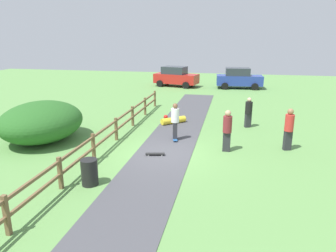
{
  "coord_description": "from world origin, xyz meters",
  "views": [
    {
      "loc": [
        2.74,
        -12.5,
        4.86
      ],
      "look_at": [
        0.03,
        0.75,
        1.0
      ],
      "focal_mm": 34.18,
      "sensor_mm": 36.0,
      "label": 1
    }
  ],
  "objects_px": {
    "bystander_maroon": "(227,129)",
    "parked_car_red": "(176,77)",
    "skater_fallen": "(173,120)",
    "bystander_black": "(249,111)",
    "bystander_red": "(289,127)",
    "bush_large": "(42,122)",
    "skater_riding": "(175,120)",
    "trash_bin": "(89,172)",
    "parked_car_blue": "(239,78)",
    "skateboard_loose": "(155,154)"
  },
  "relations": [
    {
      "from": "bystander_maroon",
      "to": "parked_car_red",
      "type": "bearing_deg",
      "value": 107.13
    },
    {
      "from": "skater_fallen",
      "to": "parked_car_red",
      "type": "distance_m",
      "value": 13.67
    },
    {
      "from": "bystander_black",
      "to": "bystander_red",
      "type": "distance_m",
      "value": 3.7
    },
    {
      "from": "bush_large",
      "to": "skater_riding",
      "type": "xyz_separation_m",
      "value": [
        6.16,
        1.29,
        0.08
      ]
    },
    {
      "from": "parked_car_red",
      "to": "bystander_black",
      "type": "bearing_deg",
      "value": -64.43
    },
    {
      "from": "bush_large",
      "to": "bystander_red",
      "type": "xyz_separation_m",
      "value": [
        11.2,
        0.95,
        0.1
      ]
    },
    {
      "from": "trash_bin",
      "to": "skater_fallen",
      "type": "distance_m",
      "value": 8.25
    },
    {
      "from": "bystander_maroon",
      "to": "parked_car_blue",
      "type": "height_order",
      "value": "parked_car_blue"
    },
    {
      "from": "skater_fallen",
      "to": "bystander_black",
      "type": "xyz_separation_m",
      "value": [
        4.15,
        0.07,
        0.7
      ]
    },
    {
      "from": "trash_bin",
      "to": "bystander_black",
      "type": "distance_m",
      "value": 9.87
    },
    {
      "from": "bush_large",
      "to": "trash_bin",
      "type": "relative_size",
      "value": 4.81
    },
    {
      "from": "bystander_red",
      "to": "skateboard_loose",
      "type": "bearing_deg",
      "value": -161.4
    },
    {
      "from": "bystander_black",
      "to": "parked_car_blue",
      "type": "distance_m",
      "value": 13.38
    },
    {
      "from": "bush_large",
      "to": "skater_riding",
      "type": "bearing_deg",
      "value": 11.81
    },
    {
      "from": "bystander_red",
      "to": "parked_car_blue",
      "type": "height_order",
      "value": "parked_car_blue"
    },
    {
      "from": "bush_large",
      "to": "skater_fallen",
      "type": "xyz_separation_m",
      "value": [
        5.49,
        4.23,
        -0.73
      ]
    },
    {
      "from": "skater_fallen",
      "to": "skateboard_loose",
      "type": "height_order",
      "value": "skater_fallen"
    },
    {
      "from": "bush_large",
      "to": "bystander_black",
      "type": "distance_m",
      "value": 10.56
    },
    {
      "from": "bystander_maroon",
      "to": "bystander_black",
      "type": "bearing_deg",
      "value": 75.56
    },
    {
      "from": "bystander_maroon",
      "to": "parked_car_red",
      "type": "height_order",
      "value": "parked_car_red"
    },
    {
      "from": "skateboard_loose",
      "to": "parked_car_blue",
      "type": "height_order",
      "value": "parked_car_blue"
    },
    {
      "from": "bush_large",
      "to": "parked_car_blue",
      "type": "relative_size",
      "value": 1.0
    },
    {
      "from": "bystander_black",
      "to": "bystander_red",
      "type": "relative_size",
      "value": 0.88
    },
    {
      "from": "skateboard_loose",
      "to": "parked_car_red",
      "type": "relative_size",
      "value": 0.18
    },
    {
      "from": "parked_car_red",
      "to": "parked_car_blue",
      "type": "relative_size",
      "value": 1.04
    },
    {
      "from": "trash_bin",
      "to": "skater_fallen",
      "type": "relative_size",
      "value": 0.64
    },
    {
      "from": "bush_large",
      "to": "bystander_red",
      "type": "relative_size",
      "value": 2.33
    },
    {
      "from": "skater_fallen",
      "to": "parked_car_blue",
      "type": "distance_m",
      "value": 13.98
    },
    {
      "from": "skater_fallen",
      "to": "bystander_maroon",
      "type": "relative_size",
      "value": 0.77
    },
    {
      "from": "skateboard_loose",
      "to": "parked_car_blue",
      "type": "xyz_separation_m",
      "value": [
        3.52,
        18.57,
        0.87
      ]
    },
    {
      "from": "bystander_black",
      "to": "parked_car_blue",
      "type": "bearing_deg",
      "value": 91.73
    },
    {
      "from": "parked_car_red",
      "to": "bystander_maroon",
      "type": "bearing_deg",
      "value": -72.87
    },
    {
      "from": "bush_large",
      "to": "trash_bin",
      "type": "height_order",
      "value": "bush_large"
    },
    {
      "from": "skater_fallen",
      "to": "bystander_black",
      "type": "height_order",
      "value": "bystander_black"
    },
    {
      "from": "trash_bin",
      "to": "bystander_maroon",
      "type": "relative_size",
      "value": 0.49
    },
    {
      "from": "bush_large",
      "to": "parked_car_red",
      "type": "distance_m",
      "value": 17.98
    },
    {
      "from": "skater_riding",
      "to": "skateboard_loose",
      "type": "bearing_deg",
      "value": -101.41
    },
    {
      "from": "parked_car_blue",
      "to": "skater_riding",
      "type": "bearing_deg",
      "value": -100.66
    },
    {
      "from": "bystander_maroon",
      "to": "bystander_black",
      "type": "relative_size",
      "value": 1.11
    },
    {
      "from": "bystander_maroon",
      "to": "parked_car_blue",
      "type": "relative_size",
      "value": 0.42
    },
    {
      "from": "trash_bin",
      "to": "skateboard_loose",
      "type": "bearing_deg",
      "value": 63.45
    },
    {
      "from": "bystander_red",
      "to": "parked_car_red",
      "type": "relative_size",
      "value": 0.42
    },
    {
      "from": "bystander_red",
      "to": "parked_car_red",
      "type": "xyz_separation_m",
      "value": [
        -7.97,
        16.74,
        -0.08
      ]
    },
    {
      "from": "bystander_red",
      "to": "parked_car_red",
      "type": "height_order",
      "value": "parked_car_red"
    },
    {
      "from": "skateboard_loose",
      "to": "bystander_black",
      "type": "distance_m",
      "value": 6.56
    },
    {
      "from": "skater_fallen",
      "to": "parked_car_blue",
      "type": "height_order",
      "value": "parked_car_blue"
    },
    {
      "from": "skater_fallen",
      "to": "bystander_black",
      "type": "bearing_deg",
      "value": 0.99
    },
    {
      "from": "bystander_black",
      "to": "bystander_maroon",
      "type": "bearing_deg",
      "value": -104.44
    },
    {
      "from": "bystander_red",
      "to": "skater_fallen",
      "type": "bearing_deg",
      "value": 150.16
    },
    {
      "from": "trash_bin",
      "to": "skater_riding",
      "type": "relative_size",
      "value": 0.51
    }
  ]
}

